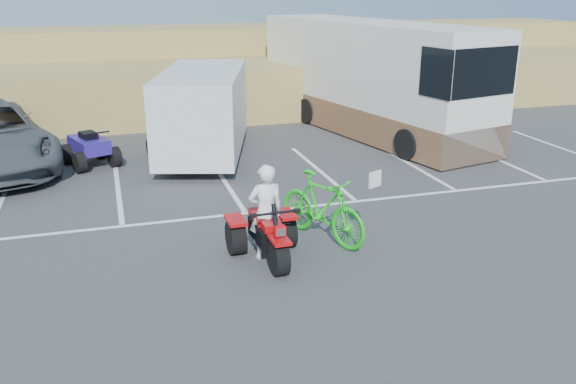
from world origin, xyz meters
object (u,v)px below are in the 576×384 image
object	(u,v)px
rider	(266,212)
rv_motorhome	(369,85)
quad_atv_green	(169,157)
green_dirt_bike	(322,207)
cargo_trailer	(204,110)
quad_atv_blue	(91,165)
red_trike_atv	(269,260)

from	to	relation	value
rider	rv_motorhome	bearing A→B (deg)	-125.79
rider	quad_atv_green	size ratio (longest dim) A/B	1.32
green_dirt_bike	quad_atv_green	bearing A→B (deg)	82.80
cargo_trailer	quad_atv_blue	size ratio (longest dim) A/B	3.53
rider	quad_atv_green	bearing A→B (deg)	-84.53
quad_atv_blue	quad_atv_green	world-z (taller)	quad_atv_blue
rv_motorhome	quad_atv_blue	bearing A→B (deg)	177.36
rider	green_dirt_bike	bearing A→B (deg)	-160.91
cargo_trailer	rv_motorhome	world-z (taller)	rv_motorhome
rv_motorhome	quad_atv_green	size ratio (longest dim) A/B	7.60
quad_atv_green	cargo_trailer	bearing A→B (deg)	-17.41
red_trike_atv	cargo_trailer	distance (m)	7.73
quad_atv_green	red_trike_atv	bearing A→B (deg)	-91.16
red_trike_atv	rv_motorhome	distance (m)	11.16
quad_atv_blue	rv_motorhome	bearing A→B (deg)	-9.85
green_dirt_bike	quad_atv_green	distance (m)	7.51
red_trike_atv	rider	xyz separation A→B (m)	(-0.00, 0.15, 0.91)
cargo_trailer	rv_motorhome	distance (m)	6.22
quad_atv_blue	quad_atv_green	size ratio (longest dim) A/B	1.20
rv_motorhome	green_dirt_bike	bearing A→B (deg)	-132.15
cargo_trailer	quad_atv_blue	bearing A→B (deg)	-162.40
rv_motorhome	quad_atv_blue	xyz separation A→B (m)	(-9.30, -1.68, -1.59)
cargo_trailer	quad_atv_blue	xyz separation A→B (m)	(-3.29, -0.06, -1.38)
rider	green_dirt_bike	distance (m)	1.39
red_trike_atv	green_dirt_bike	xyz separation A→B (m)	(1.28, 0.64, 0.69)
quad_atv_green	green_dirt_bike	bearing A→B (deg)	-80.77
red_trike_atv	rider	bearing A→B (deg)	90.00
rider	quad_atv_green	world-z (taller)	rider
green_dirt_bike	red_trike_atv	bearing A→B (deg)	-178.18
rv_motorhome	quad_atv_green	bearing A→B (deg)	178.67
cargo_trailer	red_trike_atv	bearing A→B (deg)	-74.13
red_trike_atv	rv_motorhome	xyz separation A→B (m)	(6.09, 9.22, 1.59)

